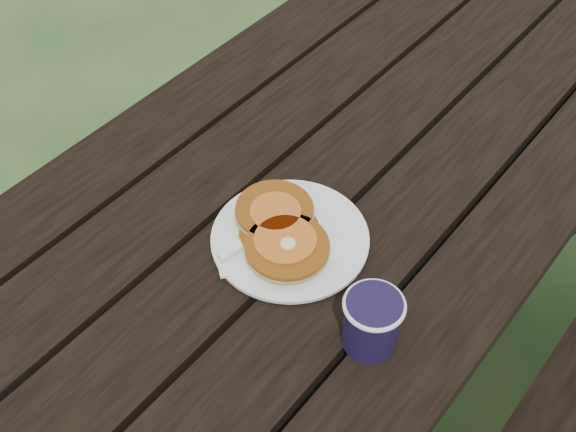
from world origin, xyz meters
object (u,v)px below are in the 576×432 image
Objects in this scene: picnic_table at (296,327)px; pancake_stack at (281,231)px; coffee_cup at (372,320)px; plate at (290,239)px.

picnic_table is 9.82× the size of pancake_stack.
coffee_cup reaches higher than picnic_table.
picnic_table is 7.72× the size of plate.
coffee_cup is at bearing -31.45° from picnic_table.
plate is 1.27× the size of pancake_stack.
plate is at bearing 160.43° from coffee_cup.
picnic_table is at bearing 113.70° from pancake_stack.
pancake_stack is at bearing -138.83° from plate.
coffee_cup is at bearing -16.31° from pancake_stack.
coffee_cup is (0.24, -0.15, 0.43)m from picnic_table.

